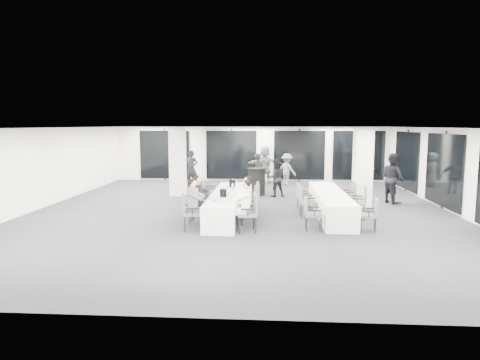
{
  "coord_description": "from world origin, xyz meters",
  "views": [
    {
      "loc": [
        0.9,
        -14.09,
        2.91
      ],
      "look_at": [
        -0.01,
        -0.2,
        1.1
      ],
      "focal_mm": 32.0,
      "sensor_mm": 36.0,
      "label": 1
    }
  ],
  "objects_px": {
    "chair_main_left_second": "(195,206)",
    "chair_side_left_mid": "(305,199)",
    "chair_side_right_mid": "(360,200)",
    "standing_guest_d": "(368,173)",
    "cocktail_table": "(257,181)",
    "standing_guest_h": "(393,175)",
    "chair_main_left_mid": "(198,200)",
    "chair_main_left_fourth": "(203,198)",
    "chair_side_right_near": "(371,213)",
    "standing_guest_e": "(359,167)",
    "chair_main_right_mid": "(252,202)",
    "chair_main_left_near": "(189,210)",
    "banquet_table_main": "(226,204)",
    "chair_side_left_near": "(311,211)",
    "chair_side_left_far": "(302,195)",
    "chair_main_right_far": "(254,193)",
    "chair_main_right_near": "(250,210)",
    "standing_guest_a": "(258,169)",
    "chair_main_left_far": "(207,190)",
    "standing_guest_b": "(275,175)",
    "chair_main_right_second": "(251,207)",
    "ice_bucket_near": "(223,193)",
    "banquet_table_side": "(330,203)",
    "standing_guest_c": "(287,167)",
    "ice_bucket_far": "(232,183)",
    "chair_side_right_far": "(350,193)",
    "standing_guest_g": "(191,166)"
  },
  "relations": [
    {
      "from": "chair_main_left_second",
      "to": "chair_side_left_mid",
      "type": "bearing_deg",
      "value": 107.11
    },
    {
      "from": "chair_side_right_mid",
      "to": "standing_guest_d",
      "type": "relative_size",
      "value": 0.6
    },
    {
      "from": "cocktail_table",
      "to": "standing_guest_h",
      "type": "distance_m",
      "value": 5.33
    },
    {
      "from": "chair_main_left_mid",
      "to": "chair_main_left_fourth",
      "type": "distance_m",
      "value": 0.96
    },
    {
      "from": "chair_side_right_near",
      "to": "standing_guest_e",
      "type": "distance_m",
      "value": 8.9
    },
    {
      "from": "chair_main_right_mid",
      "to": "standing_guest_h",
      "type": "xyz_separation_m",
      "value": [
        5.11,
        3.1,
        0.51
      ]
    },
    {
      "from": "chair_main_left_near",
      "to": "chair_main_left_mid",
      "type": "bearing_deg",
      "value": 169.16
    },
    {
      "from": "banquet_table_main",
      "to": "chair_side_left_near",
      "type": "distance_m",
      "value": 3.05
    },
    {
      "from": "chair_side_left_near",
      "to": "chair_side_left_far",
      "type": "distance_m",
      "value": 3.12
    },
    {
      "from": "chair_main_left_fourth",
      "to": "chair_main_right_far",
      "type": "height_order",
      "value": "chair_main_right_far"
    },
    {
      "from": "standing_guest_h",
      "to": "chair_main_right_near",
      "type": "bearing_deg",
      "value": 109.17
    },
    {
      "from": "chair_side_left_far",
      "to": "standing_guest_a",
      "type": "bearing_deg",
      "value": -169.52
    },
    {
      "from": "banquet_table_main",
      "to": "chair_main_left_fourth",
      "type": "relative_size",
      "value": 5.84
    },
    {
      "from": "chair_main_left_far",
      "to": "standing_guest_e",
      "type": "xyz_separation_m",
      "value": [
        6.47,
        5.51,
        0.32
      ]
    },
    {
      "from": "chair_main_left_fourth",
      "to": "standing_guest_b",
      "type": "relative_size",
      "value": 0.5
    },
    {
      "from": "chair_main_right_mid",
      "to": "chair_main_right_far",
      "type": "relative_size",
      "value": 1.06
    },
    {
      "from": "chair_main_left_near",
      "to": "standing_guest_e",
      "type": "xyz_separation_m",
      "value": [
        6.46,
        9.09,
        0.33
      ]
    },
    {
      "from": "chair_main_right_mid",
      "to": "standing_guest_d",
      "type": "relative_size",
      "value": 0.56
    },
    {
      "from": "chair_main_right_second",
      "to": "chair_side_left_far",
      "type": "relative_size",
      "value": 1.07
    },
    {
      "from": "cocktail_table",
      "to": "ice_bucket_near",
      "type": "distance_m",
      "value": 5.07
    },
    {
      "from": "chair_side_right_mid",
      "to": "standing_guest_e",
      "type": "bearing_deg",
      "value": -0.51
    },
    {
      "from": "banquet_table_side",
      "to": "standing_guest_c",
      "type": "bearing_deg",
      "value": 99.28
    },
    {
      "from": "banquet_table_side",
      "to": "chair_main_right_far",
      "type": "distance_m",
      "value": 2.74
    },
    {
      "from": "chair_main_right_far",
      "to": "ice_bucket_far",
      "type": "xyz_separation_m",
      "value": [
        -0.75,
        -0.17,
        0.36
      ]
    },
    {
      "from": "chair_main_left_fourth",
      "to": "chair_side_right_far",
      "type": "relative_size",
      "value": 0.91
    },
    {
      "from": "chair_main_left_far",
      "to": "standing_guest_h",
      "type": "xyz_separation_m",
      "value": [
        6.79,
        1.1,
        0.47
      ]
    },
    {
      "from": "chair_main_right_mid",
      "to": "chair_side_left_mid",
      "type": "bearing_deg",
      "value": -84.44
    },
    {
      "from": "chair_side_left_mid",
      "to": "ice_bucket_near",
      "type": "relative_size",
      "value": 4.14
    },
    {
      "from": "chair_main_right_second",
      "to": "chair_side_right_far",
      "type": "relative_size",
      "value": 0.98
    },
    {
      "from": "chair_main_right_near",
      "to": "chair_main_right_mid",
      "type": "relative_size",
      "value": 1.08
    },
    {
      "from": "ice_bucket_near",
      "to": "chair_main_right_near",
      "type": "bearing_deg",
      "value": -55.18
    },
    {
      "from": "chair_main_left_mid",
      "to": "chair_main_left_near",
      "type": "bearing_deg",
      "value": -1.64
    },
    {
      "from": "standing_guest_a",
      "to": "standing_guest_d",
      "type": "bearing_deg",
      "value": -66.14
    },
    {
      "from": "chair_side_right_mid",
      "to": "standing_guest_d",
      "type": "distance_m",
      "value": 5.36
    },
    {
      "from": "chair_side_left_near",
      "to": "standing_guest_e",
      "type": "height_order",
      "value": "standing_guest_e"
    },
    {
      "from": "chair_main_left_mid",
      "to": "chair_main_left_far",
      "type": "relative_size",
      "value": 0.99
    },
    {
      "from": "chair_main_left_second",
      "to": "standing_guest_h",
      "type": "distance_m",
      "value": 7.8
    },
    {
      "from": "banquet_table_side",
      "to": "standing_guest_b",
      "type": "distance_m",
      "value": 3.87
    },
    {
      "from": "chair_main_left_fourth",
      "to": "chair_main_right_near",
      "type": "bearing_deg",
      "value": 18.85
    },
    {
      "from": "banquet_table_side",
      "to": "ice_bucket_near",
      "type": "distance_m",
      "value": 3.58
    },
    {
      "from": "chair_side_left_far",
      "to": "ice_bucket_far",
      "type": "height_order",
      "value": "ice_bucket_far"
    },
    {
      "from": "chair_main_left_fourth",
      "to": "chair_side_left_mid",
      "type": "xyz_separation_m",
      "value": [
        3.32,
        -0.53,
        0.08
      ]
    },
    {
      "from": "banquet_table_side",
      "to": "standing_guest_h",
      "type": "relative_size",
      "value": 2.36
    },
    {
      "from": "chair_main_left_far",
      "to": "chair_side_left_mid",
      "type": "relative_size",
      "value": 1.05
    },
    {
      "from": "standing_guest_b",
      "to": "ice_bucket_far",
      "type": "distance_m",
      "value": 2.94
    },
    {
      "from": "chair_main_right_second",
      "to": "chair_main_right_far",
      "type": "xyz_separation_m",
      "value": [
        -0.0,
        2.61,
        -0.01
      ]
    },
    {
      "from": "chair_main_left_far",
      "to": "chair_side_left_far",
      "type": "xyz_separation_m",
      "value": [
        3.35,
        -0.24,
        -0.1
      ]
    },
    {
      "from": "chair_main_right_second",
      "to": "chair_side_right_near",
      "type": "bearing_deg",
      "value": -107.23
    },
    {
      "from": "banquet_table_main",
      "to": "standing_guest_g",
      "type": "distance_m",
      "value": 6.85
    },
    {
      "from": "chair_side_left_far",
      "to": "chair_side_right_far",
      "type": "xyz_separation_m",
      "value": [
        1.66,
        0.11,
        0.04
      ]
    }
  ]
}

